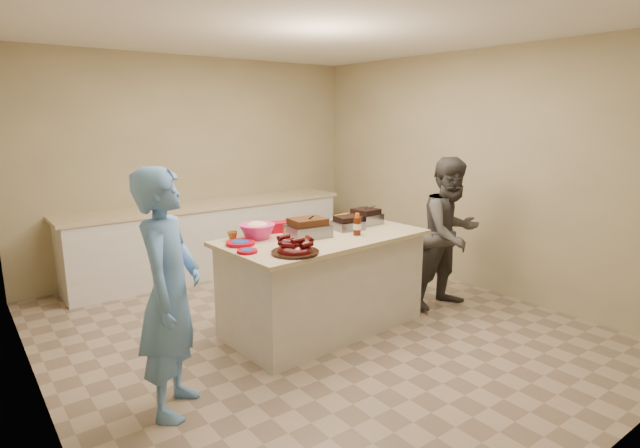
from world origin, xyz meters
TOP-DOWN VIEW (x-y plane):
  - room at (0.00, 0.00)m, footprint 4.50×5.00m
  - back_counter at (0.00, 2.20)m, footprint 3.60×0.64m
  - island at (0.09, -0.03)m, footprint 1.95×1.11m
  - rib_platter at (-0.46, -0.38)m, footprint 0.45×0.45m
  - pulled_pork_tray at (-0.05, 0.01)m, footprint 0.40×0.32m
  - brisket_tray at (0.44, 0.03)m, footprint 0.30×0.26m
  - roasting_pan at (0.75, 0.12)m, footprint 0.29×0.29m
  - coleslaw_bowl at (-0.44, 0.24)m, footprint 0.34×0.34m
  - sausage_plate at (0.10, 0.37)m, footprint 0.34×0.34m
  - mac_cheese_dish at (0.68, 0.28)m, footprint 0.31×0.23m
  - bbq_bottle_a at (0.35, -0.21)m, footprint 0.07×0.07m
  - bbq_bottle_b at (0.36, -0.19)m, footprint 0.06×0.06m
  - mustard_bottle at (-0.20, 0.12)m, footprint 0.05×0.05m
  - sauce_bowl at (0.11, 0.22)m, footprint 0.14×0.05m
  - plate_stack_large at (-0.68, 0.12)m, footprint 0.26×0.26m
  - plate_stack_small at (-0.75, -0.13)m, footprint 0.18×0.18m
  - plastic_cup at (-0.66, 0.30)m, footprint 0.10×0.09m
  - basket_stack at (-0.16, 0.35)m, footprint 0.22×0.19m
  - guest_blue at (-1.53, -0.50)m, footprint 1.68×1.51m
  - guest_gray at (1.48, -0.38)m, footprint 0.87×1.62m

SIDE VIEW (x-z plane):
  - room at x=0.00m, z-range -1.35..1.35m
  - island at x=0.09m, z-range -0.45..0.45m
  - guest_blue at x=-1.53m, z-range -0.20..0.20m
  - guest_gray at x=1.48m, z-range -0.30..0.30m
  - back_counter at x=0.00m, z-range 0.00..0.90m
  - rib_platter at x=-0.46m, z-range 0.82..0.97m
  - pulled_pork_tray at x=-0.05m, z-range 0.84..0.95m
  - brisket_tray at x=0.44m, z-range 0.86..0.94m
  - roasting_pan at x=0.75m, z-range 0.84..0.95m
  - coleslaw_bowl at x=-0.44m, z-range 0.79..1.01m
  - sausage_plate at x=0.10m, z-range 0.87..0.92m
  - mac_cheese_dish at x=0.68m, z-range 0.86..0.94m
  - bbq_bottle_a at x=0.35m, z-range 0.79..1.00m
  - bbq_bottle_b at x=0.36m, z-range 0.81..0.98m
  - mustard_bottle at x=-0.20m, z-range 0.84..0.96m
  - sauce_bowl at x=0.11m, z-range 0.83..0.97m
  - plate_stack_large at x=-0.68m, z-range 0.88..0.91m
  - plate_stack_small at x=-0.75m, z-range 0.89..0.91m
  - plastic_cup at x=-0.66m, z-range 0.85..0.94m
  - basket_stack at x=-0.16m, z-range 0.85..0.94m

